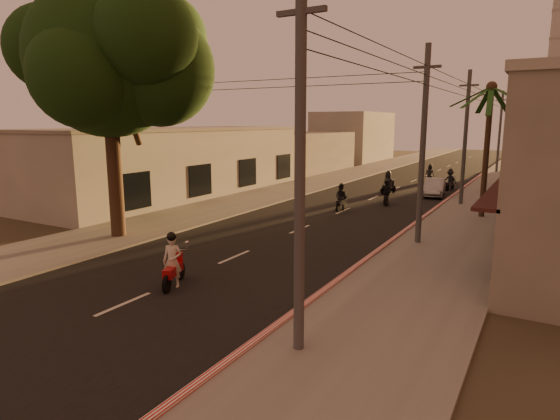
# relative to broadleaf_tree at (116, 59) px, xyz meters

# --- Properties ---
(ground) EXTENTS (160.00, 160.00, 0.00)m
(ground) POSITION_rel_broadleaf_tree_xyz_m (6.61, -2.14, -8.48)
(ground) COLOR #383023
(ground) RESTS_ON ground
(road) EXTENTS (10.00, 140.00, 0.02)m
(road) POSITION_rel_broadleaf_tree_xyz_m (6.61, 17.86, -8.47)
(road) COLOR black
(road) RESTS_ON ground
(sidewalk_right) EXTENTS (5.00, 140.00, 0.12)m
(sidewalk_right) POSITION_rel_broadleaf_tree_xyz_m (14.11, 17.86, -8.42)
(sidewalk_right) COLOR slate
(sidewalk_right) RESTS_ON ground
(sidewalk_left) EXTENTS (5.00, 140.00, 0.12)m
(sidewalk_left) POSITION_rel_broadleaf_tree_xyz_m (-0.89, 17.86, -8.42)
(sidewalk_left) COLOR slate
(sidewalk_left) RESTS_ON ground
(curb_stripe) EXTENTS (0.20, 60.00, 0.20)m
(curb_stripe) POSITION_rel_broadleaf_tree_xyz_m (11.71, 12.86, -8.38)
(curb_stripe) COLOR red
(curb_stripe) RESTS_ON ground
(left_building) EXTENTS (8.20, 24.20, 5.20)m
(left_building) POSITION_rel_broadleaf_tree_xyz_m (-7.37, 11.86, -5.88)
(left_building) COLOR #A7A297
(left_building) RESTS_ON ground
(broadleaf_tree) EXTENTS (9.60, 8.70, 12.10)m
(broadleaf_tree) POSITION_rel_broadleaf_tree_xyz_m (0.00, 0.00, 0.00)
(broadleaf_tree) COLOR black
(broadleaf_tree) RESTS_ON ground
(palm_tree) EXTENTS (5.00, 5.00, 8.20)m
(palm_tree) POSITION_rel_broadleaf_tree_xyz_m (14.61, 13.86, -1.33)
(palm_tree) COLOR black
(palm_tree) RESTS_ON ground
(utility_poles) EXTENTS (1.20, 48.26, 9.00)m
(utility_poles) POSITION_rel_broadleaf_tree_xyz_m (12.81, 17.86, -1.94)
(utility_poles) COLOR #38383A
(utility_poles) RESTS_ON ground
(filler_left_near) EXTENTS (8.00, 14.00, 4.40)m
(filler_left_near) POSITION_rel_broadleaf_tree_xyz_m (-7.39, 31.86, -6.28)
(filler_left_near) COLOR #A7A297
(filler_left_near) RESTS_ON ground
(filler_left_far) EXTENTS (8.00, 14.00, 7.00)m
(filler_left_far) POSITION_rel_broadleaf_tree_xyz_m (-7.39, 49.86, -4.98)
(filler_left_far) COLOR #A7A297
(filler_left_far) RESTS_ON ground
(scooter_red) EXTENTS (1.09, 1.88, 1.96)m
(scooter_red) POSITION_rel_broadleaf_tree_xyz_m (6.85, -4.13, -7.60)
(scooter_red) COLOR black
(scooter_red) RESTS_ON ground
(scooter_mid_a) EXTENTS (0.88, 1.82, 1.78)m
(scooter_mid_a) POSITION_rel_broadleaf_tree_xyz_m (6.42, 12.02, -7.67)
(scooter_mid_a) COLOR black
(scooter_mid_a) RESTS_ON ground
(scooter_mid_b) EXTENTS (1.22, 1.75, 1.78)m
(scooter_mid_b) POSITION_rel_broadleaf_tree_xyz_m (8.29, 15.49, -7.67)
(scooter_mid_b) COLOR black
(scooter_mid_b) RESTS_ON ground
(scooter_far_a) EXTENTS (1.20, 1.83, 1.86)m
(scooter_far_a) POSITION_rel_broadleaf_tree_xyz_m (6.90, 20.52, -7.63)
(scooter_far_a) COLOR black
(scooter_far_a) RESTS_ON ground
(scooter_far_b) EXTENTS (1.32, 1.87, 1.85)m
(scooter_far_b) POSITION_rel_broadleaf_tree_xyz_m (10.81, 24.93, -7.63)
(scooter_far_b) COLOR black
(scooter_far_b) RESTS_ON ground
(parked_car) EXTENTS (2.56, 4.50, 1.35)m
(parked_car) POSITION_rel_broadleaf_tree_xyz_m (10.34, 21.19, -7.80)
(parked_car) COLOR #A1A5AA
(parked_car) RESTS_ON ground
(scooter_far_c) EXTENTS (1.16, 1.72, 1.77)m
(scooter_far_c) POSITION_rel_broadleaf_tree_xyz_m (8.22, 29.23, -7.67)
(scooter_far_c) COLOR black
(scooter_far_c) RESTS_ON ground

